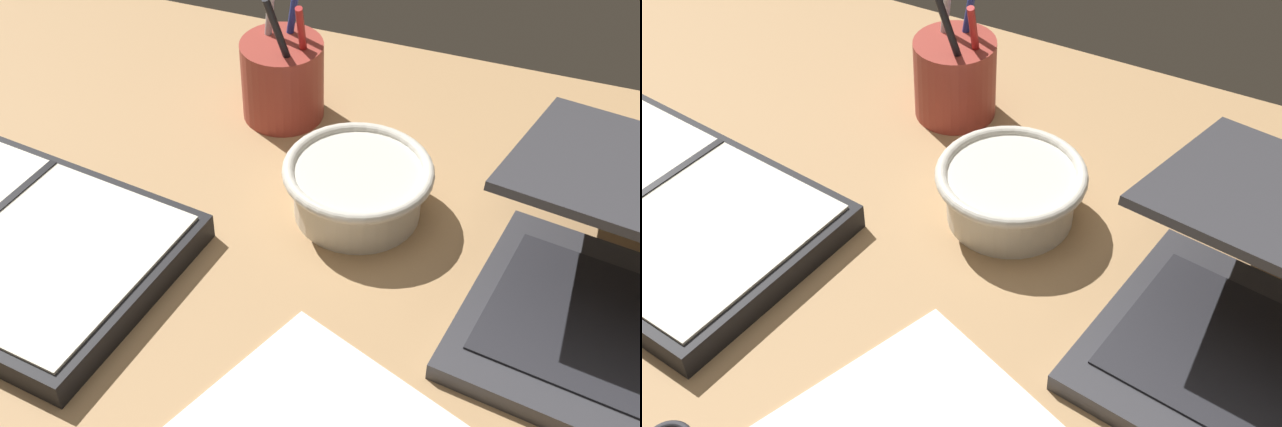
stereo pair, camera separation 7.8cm
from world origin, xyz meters
TOP-DOWN VIEW (x-y plane):
  - desk_top at (0.00, 0.00)cm, footprint 140.00×100.00cm
  - bowl at (0.91, 18.90)cm, footprint 14.68×14.68cm
  - pen_cup at (-11.97, 31.66)cm, footprint 9.07×9.07cm

SIDE VIEW (x-z plane):
  - desk_top at x=0.00cm, z-range 0.00..2.00cm
  - bowl at x=0.91cm, z-range 2.33..8.12cm
  - pen_cup at x=-11.97cm, z-range -1.68..15.16cm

